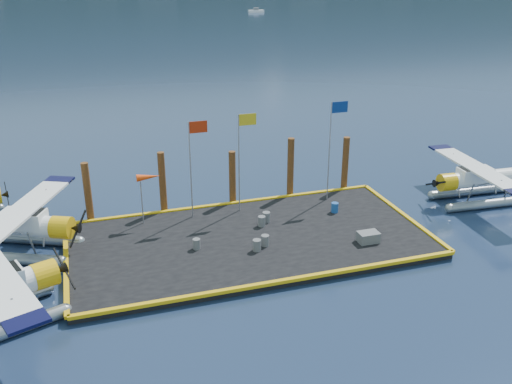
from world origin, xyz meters
TOP-DOWN VIEW (x-y plane):
  - ground at (0.00, 0.00)m, footprint 4000.00×4000.00m
  - dock at (0.00, 0.00)m, footprint 20.00×10.00m
  - dock_bumpers at (0.00, 0.00)m, footprint 20.25×10.25m
  - seaplane_b at (-12.33, 2.74)m, footprint 9.33×9.77m
  - seaplane_d at (16.23, 1.20)m, footprint 8.64×9.52m
  - drum_0 at (-3.15, -0.39)m, footprint 0.42×0.42m
  - drum_1 at (0.53, -1.17)m, footprint 0.44×0.44m
  - drum_2 at (1.56, 1.68)m, footprint 0.46×0.46m
  - drum_3 at (-0.08, -1.58)m, footprint 0.46×0.46m
  - drum_4 at (6.10, 1.76)m, footprint 0.44×0.44m
  - drum_5 at (1.13, 1.25)m, footprint 0.44×0.44m
  - crate at (6.18, -2.49)m, footprint 1.17×0.78m
  - flagpole_red at (-2.29, 3.80)m, footprint 1.14×0.08m
  - flagpole_yellow at (0.70, 3.80)m, footprint 1.14×0.08m
  - flagpole_blue at (6.70, 3.80)m, footprint 1.14×0.08m
  - windsock at (-5.03, 3.80)m, footprint 1.40×0.44m
  - piling_0 at (-8.50, 5.40)m, footprint 0.44×0.44m
  - piling_1 at (-4.00, 5.40)m, footprint 0.44×0.44m
  - piling_2 at (0.50, 5.40)m, footprint 0.44×0.44m
  - piling_3 at (4.50, 5.40)m, footprint 0.44×0.44m
  - piling_4 at (8.50, 5.40)m, footprint 0.44×0.44m

SIDE VIEW (x-z plane):
  - ground at x=0.00m, z-range 0.00..0.00m
  - dock at x=0.00m, z-range 0.00..0.40m
  - dock_bumpers at x=0.00m, z-range 0.40..0.58m
  - crate at x=6.18m, z-range 0.40..0.98m
  - drum_0 at x=-3.15m, z-range 0.40..0.99m
  - drum_5 at x=1.13m, z-range 0.40..1.02m
  - drum_4 at x=6.10m, z-range 0.40..1.02m
  - drum_1 at x=0.53m, z-range 0.40..1.02m
  - drum_2 at x=1.56m, z-range 0.40..1.04m
  - drum_3 at x=-0.08m, z-range 0.40..1.04m
  - seaplane_d at x=16.23m, z-range -0.22..3.16m
  - seaplane_b at x=-12.33m, z-range -0.23..3.36m
  - piling_2 at x=0.50m, z-range 0.00..3.80m
  - piling_0 at x=-8.50m, z-range 0.00..4.00m
  - piling_4 at x=8.50m, z-range 0.00..4.00m
  - piling_1 at x=-4.00m, z-range 0.00..4.20m
  - piling_3 at x=4.50m, z-range 0.00..4.30m
  - windsock at x=-5.03m, z-range 1.67..4.79m
  - flagpole_red at x=-2.29m, z-range 1.40..7.40m
  - flagpole_yellow at x=0.70m, z-range 1.41..7.61m
  - flagpole_blue at x=6.70m, z-range 1.44..7.94m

